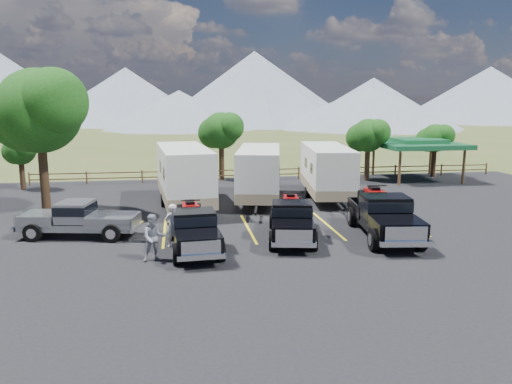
{
  "coord_description": "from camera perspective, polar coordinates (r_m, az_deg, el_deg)",
  "views": [
    {
      "loc": [
        -5.19,
        -19.19,
        6.22
      ],
      "look_at": [
        -1.43,
        5.23,
        1.6
      ],
      "focal_mm": 35.0,
      "sensor_mm": 36.0,
      "label": 1
    }
  ],
  "objects": [
    {
      "name": "trailer_left",
      "position": [
        29.04,
        -8.22,
        1.84
      ],
      "size": [
        3.36,
        10.04,
        3.47
      ],
      "rotation": [
        0.0,
        0.0,
        0.1
      ],
      "color": "white",
      "rests_on": "asphalt_lot"
    },
    {
      "name": "stall_lines",
      "position": [
        24.55,
        3.75,
        -4.0
      ],
      "size": [
        12.12,
        5.5,
        0.01
      ],
      "color": "yellow",
      "rests_on": "asphalt_lot"
    },
    {
      "name": "tree_ne_b",
      "position": [
        42.43,
        19.76,
        5.79
      ],
      "size": [
        2.77,
        2.59,
        4.27
      ],
      "color": "black",
      "rests_on": "ground"
    },
    {
      "name": "rig_center",
      "position": [
        22.48,
        4.08,
        -3.0
      ],
      "size": [
        2.81,
        5.87,
        1.88
      ],
      "rotation": [
        0.0,
        0.0,
        -0.19
      ],
      "color": "black",
      "rests_on": "asphalt_lot"
    },
    {
      "name": "asphalt_lot",
      "position": [
        23.62,
        4.28,
        -4.66
      ],
      "size": [
        44.0,
        34.0,
        0.04
      ],
      "primitive_type": "cube",
      "color": "black",
      "rests_on": "ground"
    },
    {
      "name": "trailer_right",
      "position": [
        31.48,
        8.06,
        2.34
      ],
      "size": [
        3.4,
        9.51,
        3.29
      ],
      "rotation": [
        0.0,
        0.0,
        -0.13
      ],
      "color": "white",
      "rests_on": "asphalt_lot"
    },
    {
      "name": "pavilion",
      "position": [
        40.65,
        17.95,
        5.23
      ],
      "size": [
        6.2,
        6.2,
        3.22
      ],
      "color": "brown",
      "rests_on": "ground"
    },
    {
      "name": "trailer_center",
      "position": [
        30.28,
        0.37,
        2.09
      ],
      "size": [
        3.86,
        9.42,
        3.26
      ],
      "rotation": [
        0.0,
        0.0,
        -0.2
      ],
      "color": "white",
      "rests_on": "asphalt_lot"
    },
    {
      "name": "person_a",
      "position": [
        21.41,
        -9.56,
        -3.77
      ],
      "size": [
        0.8,
        0.72,
        1.85
      ],
      "primitive_type": "imported",
      "rotation": [
        0.0,
        0.0,
        3.66
      ],
      "color": "silver",
      "rests_on": "asphalt_lot"
    },
    {
      "name": "tree_nw_small",
      "position": [
        37.94,
        -25.37,
        4.37
      ],
      "size": [
        2.59,
        2.43,
        3.85
      ],
      "color": "black",
      "rests_on": "ground"
    },
    {
      "name": "tree_big_nw",
      "position": [
        29.16,
        -23.63,
        8.49
      ],
      "size": [
        5.54,
        5.18,
        7.84
      ],
      "color": "black",
      "rests_on": "ground"
    },
    {
      "name": "rig_right",
      "position": [
        23.38,
        14.34,
        -2.45
      ],
      "size": [
        2.89,
        6.65,
        2.15
      ],
      "rotation": [
        0.0,
        0.0,
        -0.13
      ],
      "color": "black",
      "rests_on": "asphalt_lot"
    },
    {
      "name": "rig_left",
      "position": [
        20.99,
        -7.14,
        -4.06
      ],
      "size": [
        2.26,
        5.7,
        1.87
      ],
      "rotation": [
        0.0,
        0.0,
        0.07
      ],
      "color": "black",
      "rests_on": "asphalt_lot"
    },
    {
      "name": "pickup_silver",
      "position": [
        23.95,
        -19.56,
        -2.89
      ],
      "size": [
        5.68,
        2.7,
        1.63
      ],
      "rotation": [
        0.0,
        0.0,
        -1.76
      ],
      "color": "gray",
      "rests_on": "asphalt_lot"
    },
    {
      "name": "rail_fence",
      "position": [
        38.78,
        2.03,
        2.26
      ],
      "size": [
        36.12,
        0.12,
        1.0
      ],
      "color": "brown",
      "rests_on": "ground"
    },
    {
      "name": "ground",
      "position": [
        20.83,
        6.14,
        -6.84
      ],
      "size": [
        320.0,
        320.0,
        0.0
      ],
      "primitive_type": "plane",
      "color": "#435323",
      "rests_on": "ground"
    },
    {
      "name": "mountain_range",
      "position": [
        125.2,
        -10.06,
        11.18
      ],
      "size": [
        209.0,
        71.0,
        20.0
      ],
      "color": "slate",
      "rests_on": "ground"
    },
    {
      "name": "tree_ne_a",
      "position": [
        38.97,
        12.66,
        6.3
      ],
      "size": [
        3.11,
        2.92,
        4.76
      ],
      "color": "black",
      "rests_on": "ground"
    },
    {
      "name": "tree_north",
      "position": [
        38.41,
        -4.04,
        7.0
      ],
      "size": [
        3.46,
        3.24,
        5.25
      ],
      "color": "black",
      "rests_on": "ground"
    },
    {
      "name": "person_b",
      "position": [
        19.62,
        -11.59,
        -5.16
      ],
      "size": [
        1.0,
        0.83,
        1.85
      ],
      "primitive_type": "imported",
      "rotation": [
        0.0,
        0.0,
        0.16
      ],
      "color": "gray",
      "rests_on": "asphalt_lot"
    }
  ]
}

